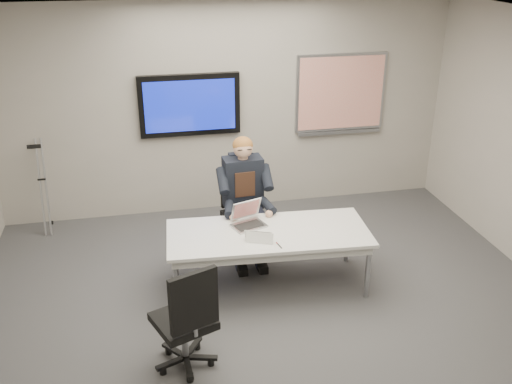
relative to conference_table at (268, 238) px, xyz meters
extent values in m
cube|color=#39393C|center=(-0.08, -0.93, -0.58)|extent=(6.00, 6.00, 0.02)
cube|color=white|center=(-0.08, -0.93, 2.22)|extent=(6.00, 6.00, 0.02)
cube|color=#AAA39A|center=(-0.08, 2.07, 0.82)|extent=(6.00, 0.02, 2.80)
cube|color=silver|center=(0.00, 0.00, 0.06)|extent=(2.17, 1.02, 0.04)
cube|color=silver|center=(0.00, 0.00, -0.01)|extent=(2.07, 0.92, 0.09)
cylinder|color=#94969C|center=(-1.01, -0.30, -0.27)|extent=(0.05, 0.05, 0.62)
cylinder|color=#94969C|center=(0.96, -0.43, -0.27)|extent=(0.05, 0.05, 0.62)
cylinder|color=#94969C|center=(-0.96, 0.43, -0.27)|extent=(0.05, 0.05, 0.62)
cylinder|color=#94969C|center=(1.01, 0.30, -0.27)|extent=(0.05, 0.05, 0.62)
cube|color=black|center=(-0.58, 2.02, 0.92)|extent=(1.30, 0.08, 0.80)
cube|color=#0D1A92|center=(-0.58, 1.98, 0.92)|extent=(1.16, 0.01, 0.66)
cube|color=#94969C|center=(1.47, 2.05, 0.97)|extent=(1.25, 0.04, 1.05)
cube|color=white|center=(1.47, 2.03, 0.97)|extent=(1.18, 0.01, 0.98)
cube|color=#94969C|center=(1.47, 2.01, 0.42)|extent=(1.18, 0.05, 0.04)
cylinder|color=#94969C|center=(-0.11, 0.86, -0.32)|extent=(0.06, 0.06, 0.33)
cube|color=black|center=(-0.11, 0.86, -0.15)|extent=(0.50, 0.50, 0.06)
cube|color=black|center=(-0.16, 1.05, 0.15)|extent=(0.39, 0.13, 0.48)
cylinder|color=#94969C|center=(-1.00, -1.09, -0.29)|extent=(0.06, 0.06, 0.36)
cube|color=black|center=(-1.00, -1.09, -0.11)|extent=(0.60, 0.60, 0.07)
cube|color=black|center=(-0.92, -1.30, 0.22)|extent=(0.41, 0.20, 0.53)
cube|color=black|center=(-0.11, 0.83, 0.30)|extent=(0.46, 0.28, 0.61)
cube|color=#341F15|center=(-0.11, 0.70, 0.33)|extent=(0.23, 0.04, 0.30)
sphere|color=tan|center=(-0.11, 0.80, 0.73)|extent=(0.22, 0.22, 0.22)
ellipsoid|color=brown|center=(-0.11, 0.82, 0.76)|extent=(0.23, 0.23, 0.19)
cube|color=#B0B0B2|center=(-0.18, 0.16, 0.08)|extent=(0.40, 0.34, 0.02)
cube|color=black|center=(-0.18, 0.15, 0.09)|extent=(0.33, 0.25, 0.00)
cube|color=#B0B0B2|center=(-0.18, 0.31, 0.21)|extent=(0.35, 0.19, 0.23)
cube|color=red|center=(-0.18, 0.31, 0.21)|extent=(0.31, 0.16, 0.19)
cylinder|color=black|center=(0.04, -0.31, 0.08)|extent=(0.03, 0.13, 0.01)
camera|label=1|loc=(-1.22, -5.14, 2.89)|focal=40.00mm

